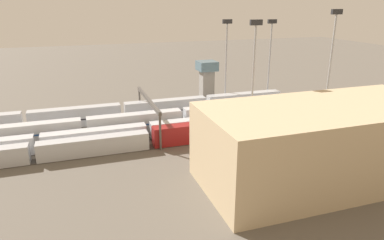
# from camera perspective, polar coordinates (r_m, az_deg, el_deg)

# --- Properties ---
(ground_plane) EXTENTS (400.00, 400.00, 0.00)m
(ground_plane) POSITION_cam_1_polar(r_m,az_deg,el_deg) (90.70, -2.52, -1.40)
(ground_plane) COLOR #60594F
(track_bed_0) EXTENTS (140.00, 2.80, 0.12)m
(track_bed_0) POSITION_cam_1_polar(r_m,az_deg,el_deg) (99.82, -4.11, 0.49)
(track_bed_0) COLOR #3D3833
(track_bed_0) RESTS_ON ground_plane
(track_bed_1) EXTENTS (140.00, 2.80, 0.12)m
(track_bed_1) POSITION_cam_1_polar(r_m,az_deg,el_deg) (95.23, -3.35, -0.39)
(track_bed_1) COLOR #3D3833
(track_bed_1) RESTS_ON ground_plane
(track_bed_2) EXTENTS (140.00, 2.80, 0.12)m
(track_bed_2) POSITION_cam_1_polar(r_m,az_deg,el_deg) (90.68, -2.52, -1.36)
(track_bed_2) COLOR #4C443D
(track_bed_2) RESTS_ON ground_plane
(track_bed_3) EXTENTS (140.00, 2.80, 0.12)m
(track_bed_3) POSITION_cam_1_polar(r_m,az_deg,el_deg) (86.18, -1.59, -2.44)
(track_bed_3) COLOR #3D3833
(track_bed_3) RESTS_ON ground_plane
(track_bed_4) EXTENTS (140.00, 2.80, 0.12)m
(track_bed_4) POSITION_cam_1_polar(r_m,az_deg,el_deg) (81.74, -0.57, -3.63)
(track_bed_4) COLOR #3D3833
(track_bed_4) RESTS_ON ground_plane
(train_on_track_3) EXTENTS (71.40, 3.00, 3.80)m
(train_on_track_3) POSITION_cam_1_polar(r_m,az_deg,el_deg) (82.33, -15.40, -2.70)
(train_on_track_3) COLOR silver
(train_on_track_3) RESTS_ON ground_plane
(train_on_track_2) EXTENTS (95.60, 3.06, 5.00)m
(train_on_track_2) POSITION_cam_1_polar(r_m,az_deg,el_deg) (90.26, -1.58, 0.27)
(train_on_track_2) COLOR silver
(train_on_track_2) RESTS_ON ground_plane
(train_on_track_0) EXTENTS (95.60, 3.06, 5.00)m
(train_on_track_0) POSITION_cam_1_polar(r_m,az_deg,el_deg) (96.92, -11.19, 1.20)
(train_on_track_0) COLOR #B7BABF
(train_on_track_0) RESTS_ON ground_plane
(train_on_track_4) EXTENTS (66.40, 3.00, 4.40)m
(train_on_track_4) POSITION_cam_1_polar(r_m,az_deg,el_deg) (77.59, -16.69, -4.07)
(train_on_track_4) COLOR maroon
(train_on_track_4) RESTS_ON ground_plane
(light_mast_0) EXTENTS (2.80, 0.70, 26.14)m
(light_mast_0) POSITION_cam_1_polar(r_m,az_deg,el_deg) (111.16, 12.55, 10.80)
(light_mast_0) COLOR #9EA0A5
(light_mast_0) RESTS_ON ground_plane
(light_mast_1) EXTENTS (2.80, 0.70, 29.45)m
(light_mast_1) POSITION_cam_1_polar(r_m,az_deg,el_deg) (92.00, 21.64, 9.54)
(light_mast_1) COLOR #9EA0A5
(light_mast_1) RESTS_ON ground_plane
(light_mast_2) EXTENTS (2.80, 0.70, 26.34)m
(light_mast_2) POSITION_cam_1_polar(r_m,az_deg,el_deg) (104.96, 5.59, 10.77)
(light_mast_2) COLOR #9EA0A5
(light_mast_2) RESTS_ON ground_plane
(light_mast_3) EXTENTS (2.80, 0.70, 27.41)m
(light_mast_3) POSITION_cam_1_polar(r_m,az_deg,el_deg) (80.55, 9.98, 8.64)
(light_mast_3) COLOR #9EA0A5
(light_mast_3) RESTS_ON ground_plane
(signal_gantry) EXTENTS (0.70, 25.00, 8.80)m
(signal_gantry) POSITION_cam_1_polar(r_m,az_deg,el_deg) (86.85, -7.10, 2.71)
(signal_gantry) COLOR #4C4742
(signal_gantry) RESTS_ON ground_plane
(maintenance_shed) EXTENTS (44.18, 20.05, 13.98)m
(maintenance_shed) POSITION_cam_1_polar(r_m,az_deg,el_deg) (67.36, 20.60, -3.52)
(maintenance_shed) COLOR tan
(maintenance_shed) RESTS_ON ground_plane
(control_tower) EXTENTS (6.00, 6.00, 12.89)m
(control_tower) POSITION_cam_1_polar(r_m,az_deg,el_deg) (115.84, 2.41, 6.91)
(control_tower) COLOR gray
(control_tower) RESTS_ON ground_plane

